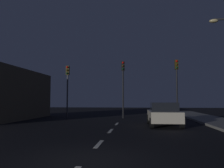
# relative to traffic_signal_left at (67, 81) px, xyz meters

# --- Properties ---
(ground_plane) EXTENTS (80.00, 80.00, 0.00)m
(ground_plane) POSITION_rel_traffic_signal_left_xyz_m (5.29, -8.23, -3.53)
(ground_plane) COLOR black
(lane_stripe_second) EXTENTS (0.16, 1.60, 0.01)m
(lane_stripe_second) POSITION_rel_traffic_signal_left_xyz_m (5.29, -12.63, -3.52)
(lane_stripe_second) COLOR silver
(lane_stripe_second) RESTS_ON ground_plane
(lane_stripe_third) EXTENTS (0.16, 1.60, 0.01)m
(lane_stripe_third) POSITION_rel_traffic_signal_left_xyz_m (5.29, -8.83, -3.52)
(lane_stripe_third) COLOR silver
(lane_stripe_third) RESTS_ON ground_plane
(lane_stripe_fourth) EXTENTS (0.16, 1.60, 0.01)m
(lane_stripe_fourth) POSITION_rel_traffic_signal_left_xyz_m (5.29, -5.03, -3.52)
(lane_stripe_fourth) COLOR silver
(lane_stripe_fourth) RESTS_ON ground_plane
(traffic_signal_left) EXTENTS (0.32, 0.38, 5.04)m
(traffic_signal_left) POSITION_rel_traffic_signal_left_xyz_m (0.00, 0.00, 0.00)
(traffic_signal_left) COLOR #4C4C51
(traffic_signal_left) RESTS_ON ground_plane
(traffic_signal_center) EXTENTS (0.32, 0.38, 5.38)m
(traffic_signal_center) POSITION_rel_traffic_signal_left_xyz_m (5.42, 0.00, 0.22)
(traffic_signal_center) COLOR black
(traffic_signal_center) RESTS_ON ground_plane
(traffic_signal_right) EXTENTS (0.32, 0.38, 5.43)m
(traffic_signal_right) POSITION_rel_traffic_signal_left_xyz_m (10.38, 0.00, 0.25)
(traffic_signal_right) COLOR black
(traffic_signal_right) RESTS_ON ground_plane
(car_stopped_ahead) EXTENTS (2.04, 3.99, 1.54)m
(car_stopped_ahead) POSITION_rel_traffic_signal_left_xyz_m (8.47, -6.08, -2.75)
(car_stopped_ahead) COLOR beige
(car_stopped_ahead) RESTS_ON ground_plane
(storefront_left) EXTENTS (4.62, 9.73, 4.36)m
(storefront_left) POSITION_rel_traffic_signal_left_xyz_m (-5.02, -2.29, -1.35)
(storefront_left) COLOR brown
(storefront_left) RESTS_ON ground_plane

